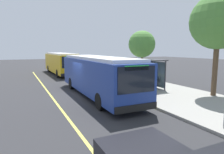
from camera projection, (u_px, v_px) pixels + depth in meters
ground_plane at (81, 94)px, 15.38m from camera, size 120.00×120.00×0.00m
sidewalk_curb at (145, 87)px, 17.95m from camera, size 44.00×6.40×0.15m
lane_stripe_center at (52, 97)px, 14.43m from camera, size 36.00×0.14×0.01m
transit_bus_main at (97, 74)px, 14.80m from camera, size 11.00×2.65×2.95m
transit_bus_second at (61, 63)px, 27.82m from camera, size 10.92×2.80×2.95m
bus_shelter at (150, 67)px, 17.23m from camera, size 2.90×1.60×2.48m
waiting_bench at (149, 82)px, 17.41m from camera, size 1.60×0.48×0.95m
route_sign_post at (139, 71)px, 14.16m from camera, size 0.44×0.08×2.80m
pedestrian_commuter at (124, 76)px, 17.53m from camera, size 0.24×0.40×1.69m
street_tree_upstreet at (218, 22)px, 13.72m from camera, size 3.87×3.87×7.19m
street_tree_downstreet at (142, 45)px, 21.13m from camera, size 2.85×2.85×5.30m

